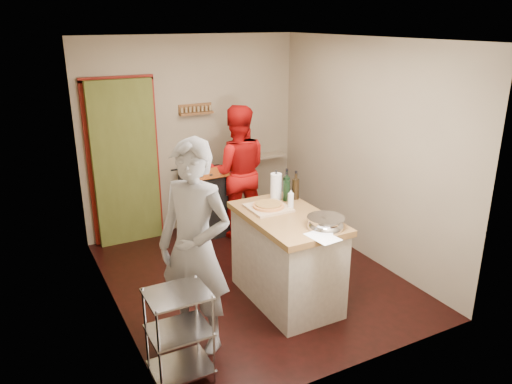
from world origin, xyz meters
TOP-DOWN VIEW (x-y plane):
  - floor at (0.00, 0.00)m, footprint 3.50×3.50m
  - back_wall at (-0.64, 1.78)m, footprint 3.00×0.44m
  - left_wall at (-1.50, 0.00)m, footprint 0.04×3.50m
  - right_wall at (1.50, 0.00)m, footprint 0.04×3.50m
  - ceiling at (0.00, 0.00)m, footprint 3.00×3.50m
  - stove at (0.05, 1.42)m, footprint 0.60×0.63m
  - wire_shelving at (-1.28, -1.20)m, footprint 0.48×0.40m
  - island at (0.10, -0.56)m, footprint 0.74×1.38m
  - person_stripe at (-0.98, -0.84)m, footprint 0.78×0.82m
  - person_red at (0.39, 1.20)m, footprint 1.03×0.92m

SIDE VIEW (x-z plane):
  - floor at x=0.00m, z-range 0.00..0.00m
  - wire_shelving at x=-1.28m, z-range 0.04..0.84m
  - stove at x=0.05m, z-range -0.05..0.95m
  - island at x=0.10m, z-range -0.13..1.13m
  - person_red at x=0.39m, z-range 0.00..1.76m
  - person_stripe at x=-0.98m, z-range 0.00..1.89m
  - back_wall at x=-0.64m, z-range -0.17..2.43m
  - left_wall at x=-1.50m, z-range 0.00..2.60m
  - right_wall at x=1.50m, z-range 0.00..2.60m
  - ceiling at x=0.00m, z-range 2.60..2.62m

